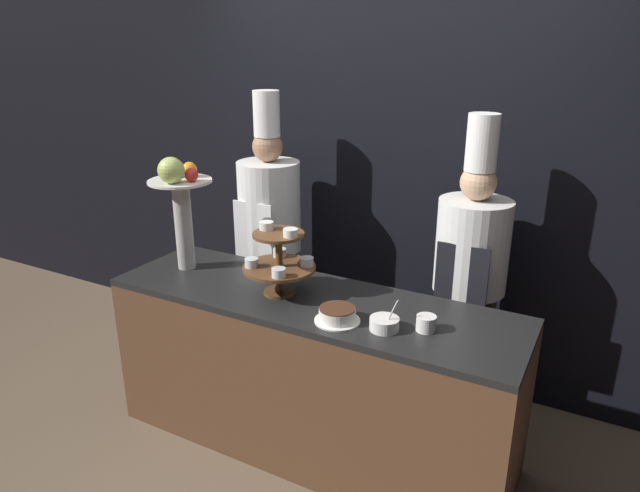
% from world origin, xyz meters
% --- Properties ---
extents(ground_plane, '(14.00, 14.00, 0.00)m').
position_xyz_m(ground_plane, '(0.00, 0.00, 0.00)').
color(ground_plane, brown).
extents(wall_back, '(10.00, 0.06, 2.80)m').
position_xyz_m(wall_back, '(0.00, 1.34, 1.40)').
color(wall_back, black).
rests_on(wall_back, ground_plane).
extents(buffet_counter, '(2.17, 0.64, 0.89)m').
position_xyz_m(buffet_counter, '(0.00, 0.32, 0.45)').
color(buffet_counter, brown).
rests_on(buffet_counter, ground_plane).
extents(tiered_stand, '(0.37, 0.37, 0.37)m').
position_xyz_m(tiered_stand, '(-0.17, 0.30, 1.08)').
color(tiered_stand, brown).
rests_on(tiered_stand, buffet_counter).
extents(fruit_pedestal, '(0.35, 0.35, 0.66)m').
position_xyz_m(fruit_pedestal, '(-0.83, 0.33, 1.31)').
color(fruit_pedestal, '#B2ADA8').
rests_on(fruit_pedestal, buffet_counter).
extents(cake_round, '(0.22, 0.22, 0.07)m').
position_xyz_m(cake_round, '(0.24, 0.15, 0.93)').
color(cake_round, white).
rests_on(cake_round, buffet_counter).
extents(cup_white, '(0.09, 0.09, 0.07)m').
position_xyz_m(cup_white, '(0.63, 0.27, 0.93)').
color(cup_white, white).
rests_on(cup_white, buffet_counter).
extents(serving_bowl_near, '(0.14, 0.14, 0.16)m').
position_xyz_m(serving_bowl_near, '(0.46, 0.18, 0.92)').
color(serving_bowl_near, white).
rests_on(serving_bowl_near, buffet_counter).
extents(chef_left, '(0.40, 0.40, 1.85)m').
position_xyz_m(chef_left, '(-0.66, 0.96, 0.98)').
color(chef_left, '#28282D').
rests_on(chef_left, ground_plane).
extents(chef_center_left, '(0.39, 0.39, 1.79)m').
position_xyz_m(chef_center_left, '(0.65, 0.96, 0.94)').
color(chef_center_left, '#38332D').
rests_on(chef_center_left, ground_plane).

